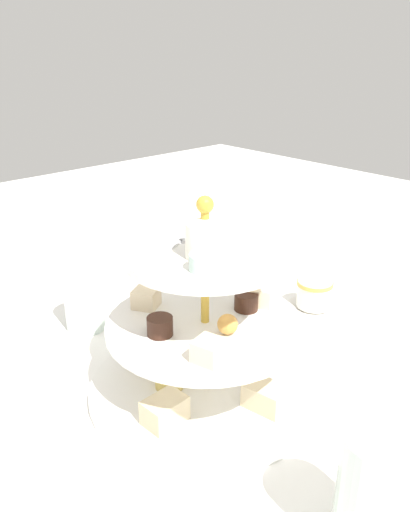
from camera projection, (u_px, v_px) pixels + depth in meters
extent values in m
plane|color=white|center=(205.00, 390.00, 0.67)|extent=(2.40, 2.40, 0.00)
cylinder|color=white|center=(205.00, 387.00, 0.67)|extent=(0.29, 0.29, 0.01)
cylinder|color=white|center=(205.00, 325.00, 0.64)|extent=(0.24, 0.24, 0.01)
cylinder|color=white|center=(205.00, 256.00, 0.60)|extent=(0.19, 0.19, 0.01)
cylinder|color=gold|center=(205.00, 304.00, 0.63)|extent=(0.01, 0.01, 0.25)
sphere|color=gold|center=(205.00, 205.00, 0.58)|extent=(0.02, 0.02, 0.02)
cube|color=beige|center=(265.00, 396.00, 0.62)|extent=(0.04, 0.05, 0.03)
cube|color=beige|center=(238.00, 343.00, 0.73)|extent=(0.05, 0.03, 0.03)
cube|color=beige|center=(152.00, 354.00, 0.71)|extent=(0.05, 0.06, 0.03)
cube|color=beige|center=(165.00, 411.00, 0.60)|extent=(0.05, 0.04, 0.03)
cylinder|color=#E5C660|center=(169.00, 382.00, 0.66)|extent=(0.04, 0.04, 0.01)
cylinder|color=#381E14|center=(246.00, 301.00, 0.66)|extent=(0.03, 0.03, 0.02)
cylinder|color=#381E14|center=(160.00, 326.00, 0.60)|extent=(0.03, 0.03, 0.02)
cube|color=beige|center=(209.00, 351.00, 0.55)|extent=(0.04, 0.04, 0.02)
cube|color=beige|center=(260.00, 295.00, 0.67)|extent=(0.04, 0.04, 0.02)
cube|color=beige|center=(146.00, 298.00, 0.67)|extent=(0.04, 0.04, 0.02)
sphere|color=gold|center=(227.00, 324.00, 0.60)|extent=(0.02, 0.02, 0.02)
cylinder|color=silver|center=(205.00, 262.00, 0.55)|extent=(0.03, 0.03, 0.02)
cylinder|color=silver|center=(205.00, 229.00, 0.64)|extent=(0.03, 0.03, 0.02)
cylinder|color=white|center=(201.00, 240.00, 0.58)|extent=(0.04, 0.04, 0.04)
cube|color=silver|center=(215.00, 236.00, 0.64)|extent=(0.09, 0.04, 0.00)
cube|color=silver|center=(161.00, 253.00, 0.59)|extent=(0.09, 0.04, 0.00)
cylinder|color=silver|center=(377.00, 497.00, 0.44)|extent=(0.07, 0.07, 0.13)
cylinder|color=silver|center=(227.00, 274.00, 0.90)|extent=(0.06, 0.06, 0.08)
cylinder|color=white|center=(313.00, 307.00, 0.87)|extent=(0.09, 0.09, 0.01)
cylinder|color=white|center=(314.00, 293.00, 0.86)|extent=(0.06, 0.06, 0.04)
cylinder|color=gold|center=(315.00, 283.00, 0.86)|extent=(0.06, 0.06, 0.01)
cylinder|color=silver|center=(84.00, 300.00, 0.80)|extent=(0.06, 0.06, 0.09)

